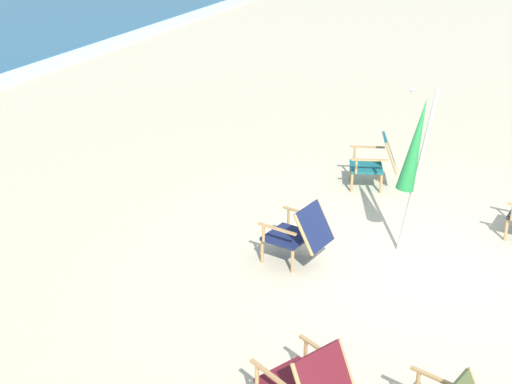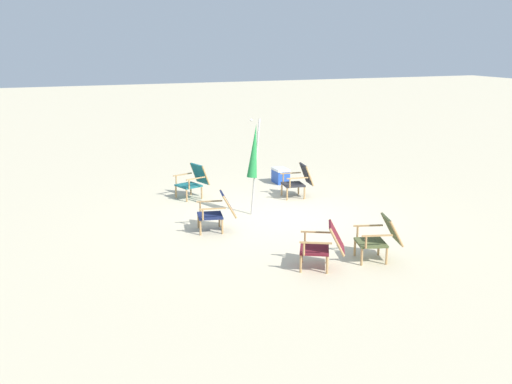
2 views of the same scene
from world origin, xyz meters
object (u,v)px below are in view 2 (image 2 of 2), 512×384
object	(u,v)px
umbrella_furled_green	(254,152)
cooler_box	(281,175)
beach_chair_back_right	(194,180)
beach_chair_mid_center	(325,244)
beach_chair_front_left	(299,180)
beach_chair_far_center	(381,237)
beach_chair_back_left	(218,210)

from	to	relation	value
umbrella_furled_green	cooler_box	world-z (taller)	umbrella_furled_green
beach_chair_back_right	cooler_box	xyz separation A→B (m)	(0.61, -2.57, -0.23)
beach_chair_mid_center	cooler_box	size ratio (longest dim) A/B	1.89
beach_chair_front_left	cooler_box	world-z (taller)	beach_chair_front_left
beach_chair_back_right	beach_chair_far_center	size ratio (longest dim) A/B	0.95
beach_chair_far_center	beach_chair_back_left	bearing A→B (deg)	38.87
beach_chair_far_center	beach_chair_back_left	distance (m)	3.34
beach_chair_back_right	beach_chair_back_left	bearing A→B (deg)	174.53
beach_chair_back_right	beach_chair_front_left	bearing A→B (deg)	-110.61
beach_chair_mid_center	beach_chair_far_center	bearing A→B (deg)	-90.30
beach_chair_far_center	beach_chair_back_right	bearing A→B (deg)	19.16
beach_chair_front_left	cooler_box	xyz separation A→B (m)	(1.51, -0.18, -0.23)
beach_chair_back_left	cooler_box	world-z (taller)	beach_chair_back_left
beach_chair_back_right	beach_chair_back_left	world-z (taller)	beach_chair_back_right
umbrella_furled_green	cooler_box	distance (m)	3.18
beach_chair_front_left	umbrella_furled_green	distance (m)	2.01
umbrella_furled_green	beach_chair_front_left	bearing A→B (deg)	-59.35
beach_chair_mid_center	umbrella_furled_green	world-z (taller)	umbrella_furled_green
beach_chair_back_left	umbrella_furled_green	distance (m)	1.72
beach_chair_far_center	beach_chair_front_left	distance (m)	4.43
beach_chair_back_left	cooler_box	distance (m)	4.35
beach_chair_mid_center	cooler_box	bearing A→B (deg)	-17.10
beach_chair_back_right	beach_chair_far_center	world-z (taller)	beach_chair_back_right
beach_chair_back_right	umbrella_furled_green	world-z (taller)	umbrella_furled_green
beach_chair_mid_center	umbrella_furled_green	xyz separation A→B (m)	(3.49, -0.11, 0.95)
beach_chair_far_center	beach_chair_front_left	xyz separation A→B (m)	(4.40, -0.55, 0.01)
beach_chair_far_center	cooler_box	distance (m)	5.95
beach_chair_mid_center	beach_chair_back_left	bearing A→B (deg)	21.26
beach_chair_front_left	cooler_box	size ratio (longest dim) A/B	1.66
umbrella_furled_green	beach_chair_back_left	bearing A→B (deg)	128.44
beach_chair_back_right	beach_chair_front_left	xyz separation A→B (m)	(-0.90, -2.39, 0.00)
beach_chair_far_center	beach_chair_back_left	world-z (taller)	beach_chair_far_center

